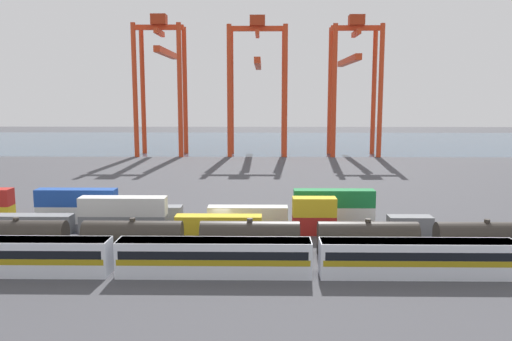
# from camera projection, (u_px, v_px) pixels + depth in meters

# --- Properties ---
(ground_plane) EXTENTS (420.00, 420.00, 0.00)m
(ground_plane) POSITION_uv_depth(u_px,v_px,m) (236.00, 182.00, 115.79)
(ground_plane) COLOR #424247
(harbour_water) EXTENTS (400.00, 110.00, 0.01)m
(harbour_water) POSITION_uv_depth(u_px,v_px,m) (249.00, 142.00, 218.33)
(harbour_water) COLOR #384C60
(harbour_water) RESTS_ON ground_plane
(passenger_train) EXTENTS (64.18, 3.14, 3.90)m
(passenger_train) POSITION_uv_depth(u_px,v_px,m) (214.00, 256.00, 55.37)
(passenger_train) COLOR silver
(passenger_train) RESTS_ON ground_plane
(freight_tank_row) EXTENTS (69.30, 2.98, 4.44)m
(freight_tank_row) POSITION_uv_depth(u_px,v_px,m) (250.00, 237.00, 62.88)
(freight_tank_row) COLOR #232326
(freight_tank_row) RESTS_ON ground_plane
(shipping_container_0) EXTENTS (12.10, 2.44, 2.60)m
(shipping_container_0) POSITION_uv_depth(u_px,v_px,m) (30.00, 224.00, 72.76)
(shipping_container_0) COLOR slate
(shipping_container_0) RESTS_ON ground_plane
(shipping_container_1) EXTENTS (12.10, 2.44, 2.60)m
(shipping_container_1) POSITION_uv_depth(u_px,v_px,m) (124.00, 224.00, 72.55)
(shipping_container_1) COLOR slate
(shipping_container_1) RESTS_ON ground_plane
(shipping_container_2) EXTENTS (12.10, 2.44, 2.60)m
(shipping_container_2) POSITION_uv_depth(u_px,v_px,m) (123.00, 206.00, 72.18)
(shipping_container_2) COLOR silver
(shipping_container_2) RESTS_ON shipping_container_1
(shipping_container_3) EXTENTS (12.10, 2.44, 2.60)m
(shipping_container_3) POSITION_uv_depth(u_px,v_px,m) (219.00, 224.00, 72.35)
(shipping_container_3) COLOR gold
(shipping_container_3) RESTS_ON ground_plane
(shipping_container_4) EXTENTS (6.04, 2.44, 2.60)m
(shipping_container_4) POSITION_uv_depth(u_px,v_px,m) (314.00, 225.00, 72.15)
(shipping_container_4) COLOR #AD211C
(shipping_container_4) RESTS_ON ground_plane
(shipping_container_5) EXTENTS (6.04, 2.44, 2.60)m
(shipping_container_5) POSITION_uv_depth(u_px,v_px,m) (314.00, 207.00, 71.77)
(shipping_container_5) COLOR gold
(shipping_container_5) RESTS_ON shipping_container_4
(shipping_container_6) EXTENTS (6.04, 2.44, 2.60)m
(shipping_container_6) POSITION_uv_depth(u_px,v_px,m) (410.00, 225.00, 71.94)
(shipping_container_6) COLOR slate
(shipping_container_6) RESTS_ON ground_plane
(shipping_container_9) EXTENTS (12.10, 2.44, 2.60)m
(shipping_container_9) POSITION_uv_depth(u_px,v_px,m) (77.00, 214.00, 78.71)
(shipping_container_9) COLOR silver
(shipping_container_9) RESTS_ON ground_plane
(shipping_container_10) EXTENTS (12.10, 2.44, 2.60)m
(shipping_container_10) POSITION_uv_depth(u_px,v_px,m) (76.00, 197.00, 78.34)
(shipping_container_10) COLOR #1C4299
(shipping_container_10) RESTS_ON shipping_container_9
(shipping_container_11) EXTENTS (6.04, 2.44, 2.60)m
(shipping_container_11) POSITION_uv_depth(u_px,v_px,m) (162.00, 214.00, 78.51)
(shipping_container_11) COLOR slate
(shipping_container_11) RESTS_ON ground_plane
(shipping_container_12) EXTENTS (12.10, 2.44, 2.60)m
(shipping_container_12) POSITION_uv_depth(u_px,v_px,m) (248.00, 215.00, 78.31)
(shipping_container_12) COLOR silver
(shipping_container_12) RESTS_ON ground_plane
(shipping_container_13) EXTENTS (12.10, 2.44, 2.60)m
(shipping_container_13) POSITION_uv_depth(u_px,v_px,m) (334.00, 215.00, 78.11)
(shipping_container_13) COLOR silver
(shipping_container_13) RESTS_ON ground_plane
(shipping_container_14) EXTENTS (12.10, 2.44, 2.60)m
(shipping_container_14) POSITION_uv_depth(u_px,v_px,m) (334.00, 198.00, 77.74)
(shipping_container_14) COLOR #197538
(shipping_container_14) RESTS_ON shipping_container_13
(gantry_crane_west) EXTENTS (15.66, 34.88, 44.71)m
(gantry_crane_west) POSITION_uv_depth(u_px,v_px,m) (162.00, 70.00, 167.91)
(gantry_crane_west) COLOR red
(gantry_crane_west) RESTS_ON ground_plane
(gantry_crane_central) EXTENTS (19.00, 41.73, 44.27)m
(gantry_crane_central) POSITION_uv_depth(u_px,v_px,m) (258.00, 73.00, 168.66)
(gantry_crane_central) COLOR red
(gantry_crane_central) RESTS_ON ground_plane
(gantry_crane_east) EXTENTS (16.01, 39.48, 44.38)m
(gantry_crane_east) POSITION_uv_depth(u_px,v_px,m) (353.00, 72.00, 167.84)
(gantry_crane_east) COLOR red
(gantry_crane_east) RESTS_ON ground_plane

